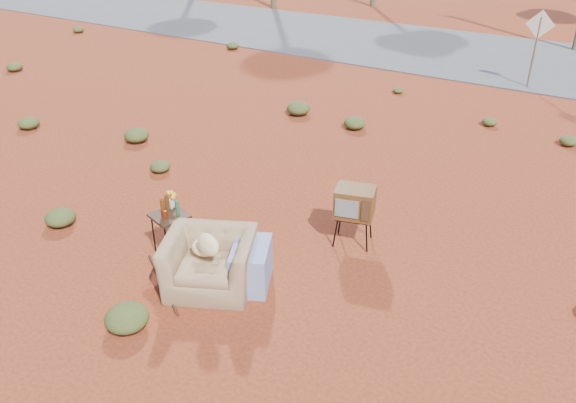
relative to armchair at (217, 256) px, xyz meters
The scene contains 8 objects.
ground 0.62m from the armchair, 42.82° to the left, with size 140.00×140.00×0.00m, color #94391D.
highway 15.25m from the armchair, 89.01° to the left, with size 140.00×7.00×0.04m, color #565659.
armchair is the anchor object (origin of this frame).
tv_unit 2.35m from the armchair, 61.10° to the left, with size 0.72×0.63×0.98m.
side_table 1.18m from the armchair, 165.88° to the left, with size 0.62×0.62×1.01m.
rusty_bar 0.95m from the armchair, 147.93° to the right, with size 0.04×0.04×1.56m, color #512115.
road_sign 12.41m from the armchair, 81.81° to the left, with size 0.78×0.06×2.19m.
scrub_patch 4.70m from the armchair, 96.88° to the left, with size 17.49×8.07×0.33m.
Camera 1 is at (4.07, -5.27, 4.99)m, focal length 35.00 mm.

